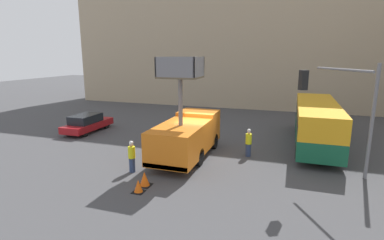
% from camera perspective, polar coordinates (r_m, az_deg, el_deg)
% --- Properties ---
extents(ground_plane, '(120.00, 120.00, 0.00)m').
position_cam_1_polar(ground_plane, '(18.97, 1.33, -6.75)').
color(ground_plane, '#424244').
extents(building_backdrop_far, '(44.00, 10.00, 20.10)m').
position_cam_1_polar(building_backdrop_far, '(39.96, 11.46, 17.64)').
color(building_backdrop_far, tan).
rests_on(building_backdrop_far, ground_plane).
extents(utility_truck, '(2.53, 6.76, 6.09)m').
position_cam_1_polar(utility_truck, '(18.18, -0.95, -2.66)').
color(utility_truck, orange).
rests_on(utility_truck, ground_plane).
extents(city_bus, '(2.59, 10.64, 2.99)m').
position_cam_1_polar(city_bus, '(22.36, 22.61, -0.07)').
color(city_bus, '#145638').
rests_on(city_bus, ground_plane).
extents(traffic_light_pole, '(3.69, 3.44, 5.82)m').
position_cam_1_polar(traffic_light_pole, '(16.12, 27.61, 3.05)').
color(traffic_light_pole, slate).
rests_on(traffic_light_pole, ground_plane).
extents(road_worker_near_truck, '(0.38, 0.38, 1.75)m').
position_cam_1_polar(road_worker_near_truck, '(16.44, -11.40, -6.86)').
color(road_worker_near_truck, navy).
rests_on(road_worker_near_truck, ground_plane).
extents(road_worker_directing, '(0.38, 0.38, 1.76)m').
position_cam_1_polar(road_worker_directing, '(18.87, 10.71, -4.28)').
color(road_worker_directing, navy).
rests_on(road_worker_directing, ground_plane).
extents(traffic_cone_near_truck, '(0.62, 0.62, 0.71)m').
position_cam_1_polar(traffic_cone_near_truck, '(14.87, -9.03, -11.06)').
color(traffic_cone_near_truck, black).
rests_on(traffic_cone_near_truck, ground_plane).
extents(traffic_cone_mid_road, '(0.53, 0.53, 0.61)m').
position_cam_1_polar(traffic_cone_mid_road, '(14.29, -10.19, -12.34)').
color(traffic_cone_mid_road, black).
rests_on(traffic_cone_mid_road, ground_plane).
extents(parked_car_curbside, '(1.81, 4.63, 1.46)m').
position_cam_1_polar(parked_car_curbside, '(25.90, -19.34, -0.54)').
color(parked_car_curbside, maroon).
rests_on(parked_car_curbside, ground_plane).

